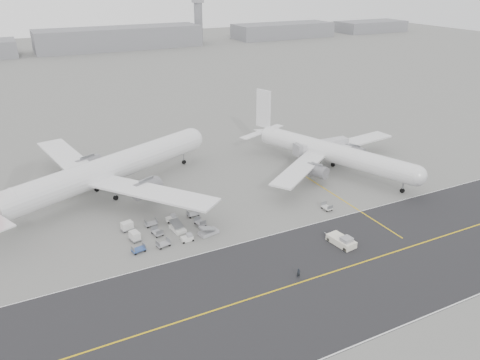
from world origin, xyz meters
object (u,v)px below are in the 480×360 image
control_tower (198,19)px  ground_crew_a (299,273)px  airliner_b (329,152)px  airliner_a (105,170)px  pushback_tug (342,241)px  jet_bridge (322,147)px

control_tower → ground_crew_a: (-95.69, -281.71, -15.33)m
control_tower → airliner_b: control_tower is taller
airliner_b → ground_crew_a: bearing=-153.3°
airliner_a → ground_crew_a: size_ratio=32.23×
airliner_b → pushback_tug: size_ratio=6.52×
airliner_a → airliner_b: (55.68, -10.88, -1.09)m
airliner_a → jet_bridge: (57.35, -5.66, -1.79)m
airliner_a → jet_bridge: 57.66m
control_tower → jet_bridge: size_ratio=1.82×
airliner_b → jet_bridge: size_ratio=2.91×
airliner_b → jet_bridge: airliner_b is taller
control_tower → ground_crew_a: control_tower is taller
control_tower → airliner_a: (-118.02, -233.86, -9.96)m
airliner_a → airliner_b: 56.74m
control_tower → ground_crew_a: bearing=-108.8°
control_tower → pushback_tug: bearing=-106.6°
jet_bridge → ground_crew_a: size_ratio=9.23×
jet_bridge → ground_crew_a: bearing=-128.0°
pushback_tug → control_tower: bearing=65.6°
pushback_tug → jet_bridge: jet_bridge is taller
control_tower → pushback_tug: (-82.34, -276.45, -15.37)m
airliner_b → jet_bridge: 5.53m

